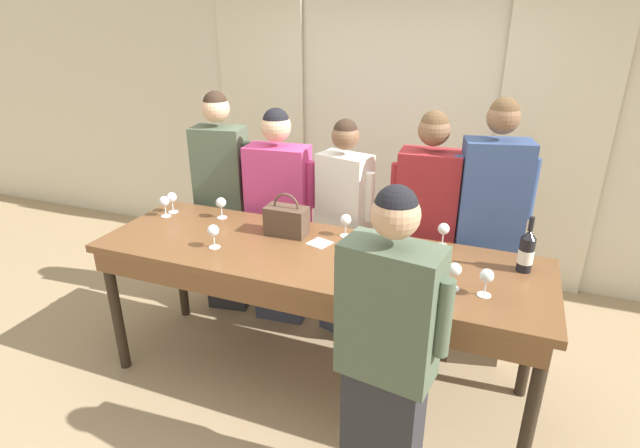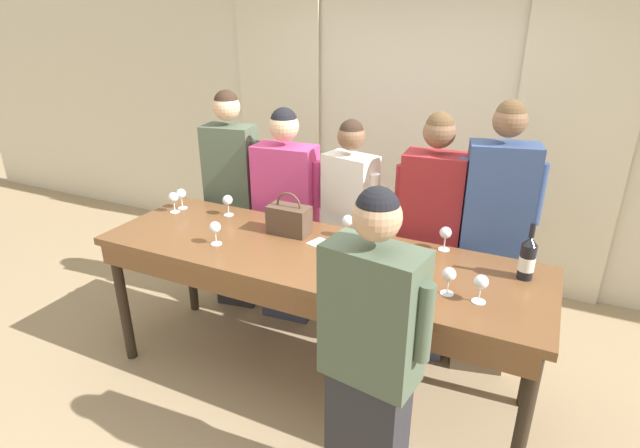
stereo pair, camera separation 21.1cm
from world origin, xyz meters
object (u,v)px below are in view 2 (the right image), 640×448
object	(u,v)px
wine_glass_front_mid	(348,221)
wine_glass_front_right	(215,228)
guest_striped_shirt	(429,239)
wine_glass_front_left	(173,198)
wine_glass_center_left	(449,275)
host_pouring	(370,362)
wine_glass_back_left	(228,201)
handbag	(289,219)
wine_bottle	(527,259)
guest_cream_sweater	(349,229)
wine_glass_back_mid	(481,283)
wine_glass_center_right	(181,195)
guest_navy_coat	(492,242)
wine_glass_center_mid	(446,234)
guest_pink_top	(287,217)
tasting_bar	(312,267)
guest_olive_jacket	(233,200)

from	to	relation	value
wine_glass_front_mid	wine_glass_front_right	bearing A→B (deg)	-146.94
guest_striped_shirt	wine_glass_front_left	bearing A→B (deg)	-164.85
wine_glass_front_mid	wine_glass_center_left	distance (m)	0.85
wine_glass_front_right	host_pouring	world-z (taller)	host_pouring
wine_glass_back_left	handbag	bearing A→B (deg)	-9.40
wine_glass_back_left	wine_bottle	bearing A→B (deg)	-1.95
wine_glass_front_mid	guest_cream_sweater	bearing A→B (deg)	110.35
wine_glass_back_left	wine_glass_back_mid	size ratio (longest dim) A/B	1.00
wine_glass_front_left	wine_glass_back_left	distance (m)	0.40
wine_glass_center_right	guest_navy_coat	bearing A→B (deg)	10.29
wine_glass_front_right	wine_glass_center_mid	xyz separation A→B (m)	(1.30, 0.53, 0.00)
guest_pink_top	guest_navy_coat	distance (m)	1.49
wine_glass_front_left	guest_pink_top	size ratio (longest dim) A/B	0.09
wine_glass_back_mid	wine_glass_front_left	bearing A→B (deg)	172.08
guest_navy_coat	wine_glass_center_right	bearing A→B (deg)	-169.71
guest_cream_sweater	guest_striped_shirt	distance (m)	0.58
tasting_bar	wine_glass_center_right	size ratio (longest dim) A/B	18.23
wine_glass_center_left	wine_glass_back_left	world-z (taller)	same
wine_glass_center_left	guest_striped_shirt	size ratio (longest dim) A/B	0.09
wine_bottle	guest_striped_shirt	distance (m)	0.77
wine_glass_front_right	guest_pink_top	xyz separation A→B (m)	(0.06, 0.79, -0.20)
wine_bottle	wine_glass_back_mid	xyz separation A→B (m)	(-0.18, -0.36, -0.01)
wine_glass_back_mid	guest_striped_shirt	distance (m)	0.91
wine_glass_center_right	guest_striped_shirt	distance (m)	1.80
guest_cream_sweater	guest_striped_shirt	world-z (taller)	guest_striped_shirt
wine_glass_center_right	host_pouring	bearing A→B (deg)	-27.50
wine_glass_center_right	wine_glass_back_left	bearing A→B (deg)	5.28
wine_glass_front_mid	guest_cream_sweater	distance (m)	0.42
handbag	host_pouring	xyz separation A→B (m)	(0.90, -0.90, -0.19)
wine_glass_back_left	tasting_bar	bearing A→B (deg)	-20.29
guest_pink_top	guest_striped_shirt	distance (m)	1.09
tasting_bar	wine_glass_back_left	size ratio (longest dim) A/B	18.23
wine_glass_front_left	tasting_bar	bearing A→B (deg)	-8.57
wine_bottle	guest_pink_top	xyz separation A→B (m)	(-1.71, 0.42, -0.22)
guest_pink_top	wine_glass_center_right	bearing A→B (deg)	-149.35
wine_glass_center_left	wine_bottle	bearing A→B (deg)	45.54
wine_bottle	wine_glass_front_mid	bearing A→B (deg)	175.52
tasting_bar	guest_striped_shirt	size ratio (longest dim) A/B	1.57
wine_glass_center_mid	guest_cream_sweater	size ratio (longest dim) A/B	0.09
guest_olive_jacket	guest_cream_sweater	xyz separation A→B (m)	(0.99, 0.00, -0.06)
wine_glass_front_right	guest_cream_sweater	size ratio (longest dim) A/B	0.09
wine_glass_back_left	guest_pink_top	size ratio (longest dim) A/B	0.09
wine_glass_front_mid	guest_navy_coat	xyz separation A→B (m)	(0.85, 0.34, -0.12)
wine_glass_back_mid	wine_glass_center_left	bearing A→B (deg)	176.73
wine_glass_front_right	guest_cream_sweater	distance (m)	1.00
wine_glass_back_left	guest_striped_shirt	world-z (taller)	guest_striped_shirt
wine_glass_front_right	wine_glass_front_left	bearing A→B (deg)	152.25
wine_glass_center_left	guest_pink_top	xyz separation A→B (m)	(-1.37, 0.77, -0.20)
wine_bottle	guest_navy_coat	size ratio (longest dim) A/B	0.18
wine_glass_front_right	wine_glass_center_right	size ratio (longest dim) A/B	1.00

